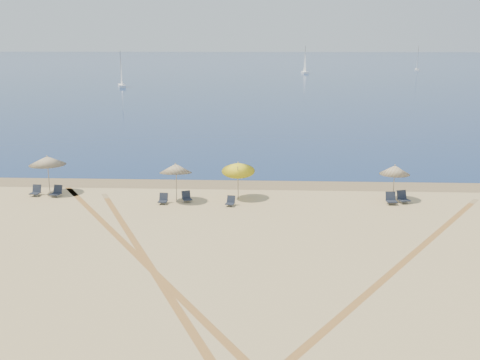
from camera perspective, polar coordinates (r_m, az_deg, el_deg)
The scene contains 17 objects.
ocean at distance 238.77m, azimuth 2.37°, elevation 11.82°, with size 500.00×500.00×0.00m, color #0C2151.
wet_sand at distance 38.85m, azimuth 0.28°, elevation -0.41°, with size 500.00×500.00×0.00m, color olive.
umbrella_1 at distance 38.05m, azimuth -19.02°, elevation 1.88°, with size 2.33×2.33×2.53m.
umbrella_2 at distance 34.41m, azimuth -6.56°, elevation 1.19°, with size 1.99×2.04×2.49m.
umbrella_3 at distance 34.73m, azimuth -0.18°, elevation 1.33°, with size 2.07×2.14×2.60m.
umbrella_4 at distance 35.81m, azimuth 15.47°, elevation 1.00°, with size 1.86×1.86×2.29m.
chair_2 at distance 38.28m, azimuth -20.05°, elevation -1.05°, with size 0.64×0.72×0.69m.
chair_3 at distance 37.64m, azimuth -18.15°, elevation -1.12°, with size 0.75×0.82×0.72m.
chair_4 at distance 34.53m, azimuth -7.82°, elevation -1.94°, with size 0.57×0.66×0.64m.
chair_5 at distance 34.79m, azimuth -5.45°, elevation -1.74°, with size 0.74×0.79×0.65m.
chair_6 at distance 33.78m, azimuth -0.98°, elevation -2.20°, with size 0.62×0.69×0.61m.
chair_7 at distance 35.37m, azimuth 15.12°, elevation -1.86°, with size 0.64×0.74×0.72m.
chair_8 at distance 35.82m, azimuth 16.24°, elevation -1.72°, with size 0.81×0.88×0.74m.
sailboat_0 at distance 120.79m, azimuth -11.97°, elevation 10.30°, with size 2.77×5.13×7.42m.
sailboat_1 at distance 187.83m, azimuth 17.60°, elevation 11.25°, with size 2.63×5.30×7.66m.
sailboat_2 at distance 166.24m, azimuth 6.62°, elevation 11.53°, with size 1.95×5.41×7.87m.
tire_tracks at distance 25.07m, azimuth -1.95°, elevation -8.81°, with size 51.17×42.71×0.00m.
Camera 1 is at (1.58, -13.56, 9.79)m, focal length 41.94 mm.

